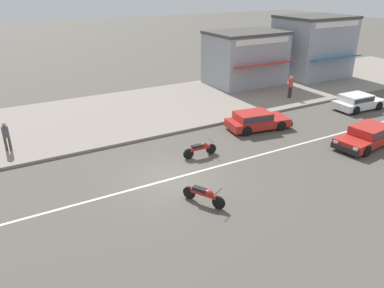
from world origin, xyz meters
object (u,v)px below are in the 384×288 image
Objects in this scene: motorcycle_1 at (200,149)px; motorcycle_2 at (204,195)px; hatchback_white_1 at (358,101)px; hatchback_red_4 at (256,120)px; pedestrian_mid_kerb at (6,135)px; shopfront_corner_warung at (245,58)px; shopfront_mid_block at (313,46)px; pedestrian_near_clock at (291,85)px; hatchback_red_3 at (367,136)px.

motorcycle_1 is 1.07× the size of motorcycle_2.
hatchback_white_1 is 2.04× the size of motorcycle_1.
hatchback_red_4 is 9.12m from motorcycle_2.
pedestrian_mid_kerb is 0.25× the size of shopfront_corner_warung.
hatchback_red_4 is at bearing 18.58° from motorcycle_1.
motorcycle_1 is at bearing 61.02° from motorcycle_2.
pedestrian_mid_kerb is (-22.26, 4.22, 0.47)m from hatchback_white_1.
pedestrian_near_clock is at bearing -145.98° from shopfront_mid_block.
pedestrian_mid_kerb is at bearing 153.27° from hatchback_red_3.
hatchback_white_1 is 10.08m from shopfront_mid_block.
shopfront_mid_block reaches higher than shopfront_corner_warung.
pedestrian_near_clock reaches higher than motorcycle_1.
hatchback_red_4 is at bearing -149.57° from pedestrian_near_clock.
hatchback_red_3 reaches higher than motorcycle_2.
shopfront_corner_warung is 1.01× the size of shopfront_mid_block.
pedestrian_mid_kerb is at bearing -170.27° from shopfront_mid_block.
hatchback_red_3 is 9.31m from motorcycle_1.
motorcycle_2 is at bearing -145.25° from pedestrian_near_clock.
hatchback_red_4 is 14.09m from pedestrian_mid_kerb.
hatchback_red_4 reaches higher than motorcycle_1.
motorcycle_1 is at bearing -154.59° from pedestrian_near_clock.
pedestrian_near_clock is at bearing 74.15° from hatchback_red_3.
pedestrian_mid_kerb is 0.25× the size of shopfront_mid_block.
motorcycle_1 is at bearing -161.42° from hatchback_red_4.
motorcycle_2 is 0.28× the size of shopfront_corner_warung.
hatchback_red_3 is 6.23m from hatchback_red_4.
hatchback_white_1 is at bearing -58.71° from pedestrian_near_clock.
hatchback_red_4 is at bearing 176.58° from hatchback_white_1.
hatchback_white_1 is 0.94× the size of hatchback_red_4.
hatchback_red_4 is 0.65× the size of shopfront_mid_block.
hatchback_white_1 is 16.65m from motorcycle_2.
motorcycle_1 is at bearing 159.00° from hatchback_red_3.
hatchback_red_3 is 0.63× the size of shopfront_corner_warung.
hatchback_red_4 is 5.26m from motorcycle_1.
shopfront_mid_block is at bearing -5.62° from shopfront_corner_warung.
shopfront_mid_block is at bearing 32.36° from hatchback_red_4.
shopfront_corner_warung reaches higher than motorcycle_1.
motorcycle_2 is 24.66m from shopfront_mid_block.
motorcycle_2 is 19.67m from shopfront_corner_warung.
pedestrian_mid_kerb is at bearing -164.81° from shopfront_corner_warung.
motorcycle_1 is at bearing -31.99° from pedestrian_mid_kerb.
hatchback_red_4 is (-3.71, 5.01, 0.00)m from hatchback_red_3.
shopfront_corner_warung is at bearing 15.19° from pedestrian_mid_kerb.
motorcycle_1 is 1.21× the size of pedestrian_mid_kerb.
motorcycle_1 is (-4.98, -1.67, -0.17)m from hatchback_red_4.
pedestrian_mid_kerb is (-8.61, 5.37, 0.64)m from motorcycle_1.
hatchback_white_1 is at bearing -116.47° from shopfront_mid_block.
hatchback_red_4 is at bearing -147.64° from shopfront_mid_block.
shopfront_corner_warung is (-2.82, 9.50, 1.77)m from hatchback_white_1.
hatchback_white_1 is 2.46× the size of pedestrian_mid_kerb.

